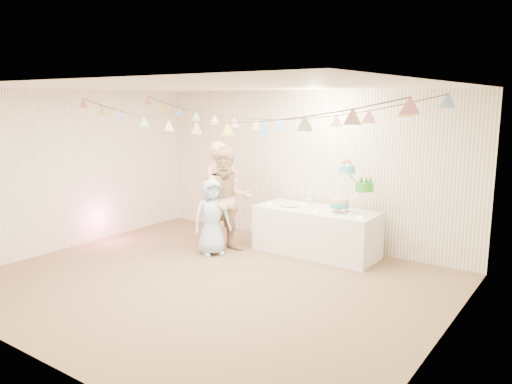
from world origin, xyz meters
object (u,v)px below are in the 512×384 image
Objects in this scene: person_adult_a at (222,195)px; person_adult_b at (228,200)px; table at (316,231)px; person_child at (212,217)px; cake_stand at (351,188)px.

person_adult_a is 1.05× the size of person_adult_b.
person_adult_a reaches higher than table.
table is 1.67m from person_child.
table is at bearing -20.24° from person_adult_b.
person_child is (-1.34, -0.97, 0.24)m from table.
cake_stand is 1.96m from person_adult_b.
person_child is at bearing -144.04° from table.
cake_stand is 2.21m from person_child.
person_adult_b reaches higher than table.
person_adult_a is at bearing -160.38° from table.
table is 1.67m from person_adult_a.
person_adult_a reaches higher than person_child.
person_adult_a is 1.46× the size of person_child.
person_adult_b is 0.38m from person_child.
table is 1.50m from person_adult_b.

